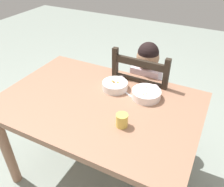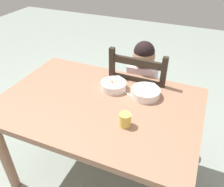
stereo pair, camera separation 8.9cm
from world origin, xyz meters
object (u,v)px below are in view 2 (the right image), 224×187
(child_figure, at_px, (141,82))
(drinking_cup, at_px, (125,120))
(bowl_of_peas, at_px, (146,92))
(bowl_of_carrots, at_px, (114,85))
(dining_chair, at_px, (139,100))
(spoon, at_px, (123,91))
(dining_table, at_px, (99,115))

(child_figure, height_order, drinking_cup, child_figure)
(bowl_of_peas, distance_m, bowl_of_carrots, 0.23)
(dining_chair, distance_m, bowl_of_carrots, 0.43)
(child_figure, bearing_deg, bowl_of_carrots, -111.09)
(child_figure, bearing_deg, dining_chair, 95.14)
(dining_chair, distance_m, bowl_of_peas, 0.43)
(dining_chair, distance_m, spoon, 0.41)
(dining_table, height_order, child_figure, child_figure)
(bowl_of_peas, xyz_separation_m, spoon, (-0.15, -0.01, -0.02))
(dining_table, xyz_separation_m, child_figure, (0.14, 0.47, 0.02))
(bowl_of_peas, relative_size, drinking_cup, 2.43)
(spoon, bearing_deg, bowl_of_peas, 1.88)
(bowl_of_peas, bearing_deg, spoon, -178.12)
(dining_table, bearing_deg, spoon, 59.54)
(dining_table, height_order, drinking_cup, drinking_cup)
(dining_table, relative_size, drinking_cup, 16.38)
(dining_table, bearing_deg, drinking_cup, -30.85)
(dining_table, xyz_separation_m, bowl_of_carrots, (0.03, 0.18, 0.13))
(bowl_of_peas, height_order, bowl_of_carrots, bowl_of_peas)
(bowl_of_peas, xyz_separation_m, drinking_cup, (-0.03, -0.32, 0.01))
(dining_chair, xyz_separation_m, bowl_of_carrots, (-0.11, -0.30, 0.29))
(spoon, xyz_separation_m, drinking_cup, (0.13, -0.31, 0.03))
(spoon, bearing_deg, dining_table, -120.46)
(bowl_of_peas, bearing_deg, bowl_of_carrots, 179.98)
(bowl_of_carrots, bearing_deg, bowl_of_peas, -0.02)
(bowl_of_carrots, relative_size, drinking_cup, 2.24)
(dining_chair, height_order, drinking_cup, dining_chair)
(dining_chair, relative_size, bowl_of_carrots, 5.42)
(bowl_of_carrots, height_order, spoon, bowl_of_carrots)
(bowl_of_carrots, xyz_separation_m, spoon, (0.07, -0.01, -0.02))
(child_figure, distance_m, spoon, 0.31)
(dining_chair, height_order, child_figure, child_figure)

